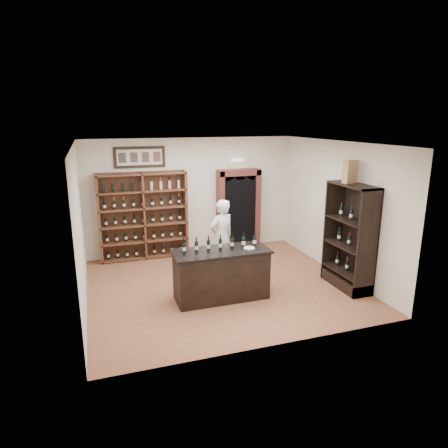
% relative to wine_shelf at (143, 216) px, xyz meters
% --- Properties ---
extents(floor, '(5.50, 5.50, 0.00)m').
position_rel_wine_shelf_xyz_m(floor, '(1.30, -2.33, -1.10)').
color(floor, '#985B3C').
rests_on(floor, ground).
extents(ceiling, '(5.50, 5.50, 0.00)m').
position_rel_wine_shelf_xyz_m(ceiling, '(1.30, -2.33, 1.90)').
color(ceiling, white).
rests_on(ceiling, wall_back).
extents(wall_back, '(5.50, 0.04, 3.00)m').
position_rel_wine_shelf_xyz_m(wall_back, '(1.30, 0.17, 0.40)').
color(wall_back, white).
rests_on(wall_back, ground).
extents(wall_left, '(0.04, 5.00, 3.00)m').
position_rel_wine_shelf_xyz_m(wall_left, '(-1.45, -2.33, 0.40)').
color(wall_left, white).
rests_on(wall_left, ground).
extents(wall_right, '(0.04, 5.00, 3.00)m').
position_rel_wine_shelf_xyz_m(wall_right, '(4.05, -2.33, 0.40)').
color(wall_right, white).
rests_on(wall_right, ground).
extents(wine_shelf, '(2.20, 0.38, 2.20)m').
position_rel_wine_shelf_xyz_m(wine_shelf, '(0.00, 0.00, 0.00)').
color(wine_shelf, brown).
rests_on(wine_shelf, ground).
extents(framed_picture, '(1.25, 0.04, 0.52)m').
position_rel_wine_shelf_xyz_m(framed_picture, '(0.00, 0.14, 1.45)').
color(framed_picture, black).
rests_on(framed_picture, wall_back).
extents(arched_doorway, '(1.17, 0.35, 2.17)m').
position_rel_wine_shelf_xyz_m(arched_doorway, '(2.55, -0.00, 0.04)').
color(arched_doorway, black).
rests_on(arched_doorway, ground).
extents(emergency_light, '(0.30, 0.10, 0.10)m').
position_rel_wine_shelf_xyz_m(emergency_light, '(2.55, 0.09, 1.30)').
color(emergency_light, white).
rests_on(emergency_light, wall_back).
extents(tasting_counter, '(1.88, 0.78, 1.00)m').
position_rel_wine_shelf_xyz_m(tasting_counter, '(1.10, -2.93, -0.61)').
color(tasting_counter, black).
rests_on(tasting_counter, ground).
extents(counter_bottle_0, '(0.07, 0.07, 0.30)m').
position_rel_wine_shelf_xyz_m(counter_bottle_0, '(0.38, -2.88, 0.01)').
color(counter_bottle_0, black).
rests_on(counter_bottle_0, tasting_counter).
extents(counter_bottle_1, '(0.07, 0.07, 0.30)m').
position_rel_wine_shelf_xyz_m(counter_bottle_1, '(0.62, -2.88, 0.01)').
color(counter_bottle_1, black).
rests_on(counter_bottle_1, tasting_counter).
extents(counter_bottle_2, '(0.07, 0.07, 0.30)m').
position_rel_wine_shelf_xyz_m(counter_bottle_2, '(0.86, -2.88, 0.01)').
color(counter_bottle_2, black).
rests_on(counter_bottle_2, tasting_counter).
extents(counter_bottle_3, '(0.07, 0.07, 0.30)m').
position_rel_wine_shelf_xyz_m(counter_bottle_3, '(1.10, -2.88, 0.01)').
color(counter_bottle_3, black).
rests_on(counter_bottle_3, tasting_counter).
extents(counter_bottle_4, '(0.07, 0.07, 0.30)m').
position_rel_wine_shelf_xyz_m(counter_bottle_4, '(1.34, -2.88, 0.01)').
color(counter_bottle_4, black).
rests_on(counter_bottle_4, tasting_counter).
extents(counter_bottle_5, '(0.07, 0.07, 0.30)m').
position_rel_wine_shelf_xyz_m(counter_bottle_5, '(1.58, -2.88, 0.01)').
color(counter_bottle_5, black).
rests_on(counter_bottle_5, tasting_counter).
extents(counter_bottle_6, '(0.07, 0.07, 0.30)m').
position_rel_wine_shelf_xyz_m(counter_bottle_6, '(1.82, -2.88, 0.01)').
color(counter_bottle_6, black).
rests_on(counter_bottle_6, tasting_counter).
extents(side_cabinet, '(0.48, 1.20, 2.20)m').
position_rel_wine_shelf_xyz_m(side_cabinet, '(3.82, -3.23, -0.35)').
color(side_cabinet, black).
rests_on(side_cabinet, ground).
extents(shopkeeper, '(0.74, 0.61, 1.74)m').
position_rel_wine_shelf_xyz_m(shopkeeper, '(1.52, -1.69, -0.23)').
color(shopkeeper, silver).
rests_on(shopkeeper, ground).
extents(plate, '(0.22, 0.22, 0.02)m').
position_rel_wine_shelf_xyz_m(plate, '(1.66, -3.00, -0.09)').
color(plate, beige).
rests_on(plate, tasting_counter).
extents(wine_crate, '(0.35, 0.22, 0.46)m').
position_rel_wine_shelf_xyz_m(wine_crate, '(3.79, -3.08, 1.33)').
color(wine_crate, tan).
rests_on(wine_crate, side_cabinet).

